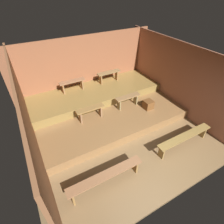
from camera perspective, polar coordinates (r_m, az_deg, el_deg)
ground at (r=6.31m, az=1.35°, el=-4.82°), size 5.97×5.77×0.08m
wall_back at (r=7.54m, az=-8.45°, el=14.16°), size 5.97×0.06×2.52m
wall_left at (r=4.98m, az=-25.47°, el=-3.25°), size 0.06×5.77×2.52m
wall_right at (r=7.05m, az=20.54°, el=10.41°), size 0.06×5.77×2.52m
platform_lower at (r=6.73m, az=-2.09°, el=0.50°), size 5.17×3.35×0.31m
platform_middle at (r=7.17m, az=-5.19°, el=5.96°), size 5.17×1.71×0.31m
bench_floor_left at (r=4.56m, az=-1.97°, el=-20.18°), size 1.99×0.25×0.45m
bench_floor_right at (r=5.79m, az=22.46°, el=-7.70°), size 1.99×0.25×0.45m
bench_lower_left at (r=5.95m, az=-7.07°, el=0.33°), size 0.97×0.25×0.45m
bench_lower_right at (r=6.52m, az=5.08°, el=4.22°), size 0.97×0.25×0.45m
bench_middle_left at (r=7.03m, az=-12.75°, el=9.02°), size 1.00×0.25×0.45m
bench_middle_right at (r=7.55m, az=-1.07°, el=12.05°), size 1.00×0.25×0.45m
wooden_crate_lower at (r=6.64m, az=11.65°, el=2.39°), size 0.32×0.32×0.32m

